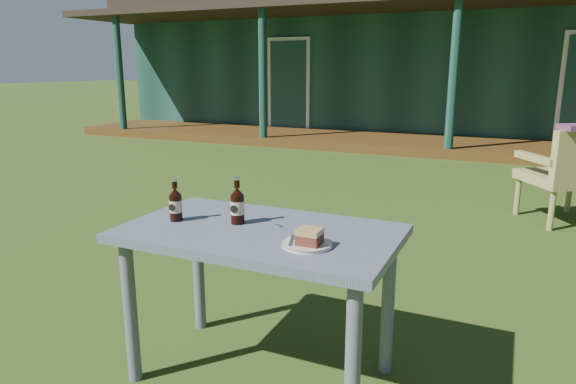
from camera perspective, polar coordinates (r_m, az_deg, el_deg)
The scene contains 10 objects.
ground at distance 3.90m, azimuth 7.96°, elevation -7.58°, with size 80.00×80.00×0.00m, color #334916.
pavilion at distance 12.93m, azimuth 20.52°, elevation 13.78°, with size 15.80×8.30×3.45m.
cafe_table at distance 2.29m, azimuth -3.12°, elevation -6.54°, with size 1.20×0.70×0.72m.
plate at distance 2.04m, azimuth 2.17°, elevation -5.78°, with size 0.20×0.20×0.01m.
cake_slice at distance 2.02m, azimuth 2.41°, elevation -4.94°, with size 0.09×0.09×0.06m.
fork at distance 2.06m, azimuth 0.38°, elevation -5.41°, with size 0.01×0.14×0.00m, color silver.
cola_bottle_near at distance 2.32m, azimuth -5.65°, elevation -1.48°, with size 0.06×0.07×0.21m.
cola_bottle_far at distance 2.41m, azimuth -12.38°, elevation -1.33°, with size 0.06×0.06×0.20m.
bottle_cap at distance 2.28m, azimuth -1.09°, elevation -3.78°, with size 0.03×0.03×0.01m, color silver.
armchair_left at distance 5.30m, azimuth 28.99°, elevation 2.10°, with size 0.89×0.87×0.89m.
Camera 1 is at (0.99, -3.50, 1.41)m, focal length 32.00 mm.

